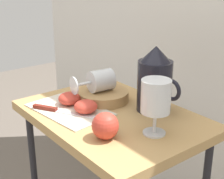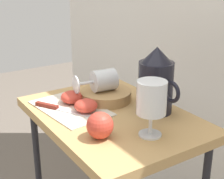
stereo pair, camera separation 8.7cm
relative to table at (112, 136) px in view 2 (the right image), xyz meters
name	(u,v)px [view 2 (the right image)]	position (x,y,z in m)	size (l,w,h in m)	color
curtain_drape	(221,19)	(0.00, 0.47, 0.34)	(2.40, 0.03, 1.98)	silver
table	(112,136)	(0.00, 0.00, 0.00)	(0.59, 0.42, 0.74)	tan
linen_napkin	(71,108)	(-0.10, -0.09, 0.08)	(0.27, 0.17, 0.00)	beige
basket_tray	(106,95)	(-0.10, 0.04, 0.10)	(0.18, 0.18, 0.04)	#AD8451
pitcher	(156,86)	(0.06, 0.12, 0.17)	(0.16, 0.11, 0.21)	black
wine_glass_upright	(151,101)	(0.18, 0.01, 0.18)	(0.08, 0.08, 0.16)	silver
wine_glass_tipped_near	(103,80)	(-0.11, 0.03, 0.15)	(0.08, 0.15, 0.07)	silver
apple_half_left	(72,97)	(-0.14, -0.07, 0.11)	(0.07, 0.07, 0.04)	#CC3D2D
apple_half_right	(86,106)	(-0.05, -0.07, 0.11)	(0.07, 0.07, 0.04)	#CC3D2D
apple_whole	(100,125)	(0.12, -0.12, 0.12)	(0.07, 0.07, 0.07)	#CC3D2D
knife	(57,108)	(-0.11, -0.14, 0.09)	(0.21, 0.13, 0.01)	silver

